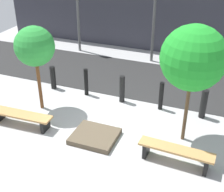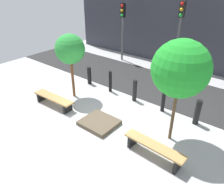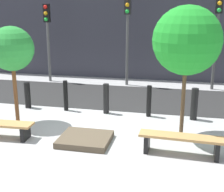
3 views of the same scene
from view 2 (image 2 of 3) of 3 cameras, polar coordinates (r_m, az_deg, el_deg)
The scene contains 15 objects.
ground_plane at distance 8.24m, azimuth -2.67°, elevation -6.95°, with size 18.00×18.00×0.00m, color #A6A6A6.
road_strip at distance 11.17m, azimuth 11.33°, elevation 2.79°, with size 18.00×3.36×0.01m, color #282828.
building_facade at distance 13.53m, azimuth 19.59°, elevation 15.87°, with size 16.20×0.50×4.26m, color #33333D.
bench_left at distance 9.41m, azimuth -15.00°, elevation -0.80°, with size 2.01×0.52×0.42m.
bench_right at distance 6.76m, azimuth 10.86°, elevation -13.20°, with size 1.95×0.47×0.48m.
planter_bed at distance 8.11m, azimuth -3.35°, elevation -6.97°, with size 1.27×1.13×0.15m, color brown.
tree_behind_left_bench at distance 9.31m, azimuth -10.91°, elevation 11.85°, with size 1.24×1.24×2.80m.
tree_behind_right_bench at distance 6.53m, azimuth 17.49°, elevation 6.74°, with size 1.70×1.70×3.36m.
bollard_far_left at distance 11.03m, azimuth -5.96°, elevation 5.34°, with size 0.20×0.20×0.87m, color black.
bollard_left at distance 10.16m, azimuth -0.46°, elevation 3.77°, with size 0.14×0.14×1.00m, color black.
bollard_center at distance 9.45m, azimuth 5.94°, elevation 1.44°, with size 0.19×0.19×0.97m, color black.
bollard_right at distance 8.88m, azimuth 13.26°, elevation -1.10°, with size 0.15×0.15×0.98m, color black.
bollard_far_right at distance 8.50m, azimuth 21.41°, elevation -3.98°, with size 0.21×0.21×0.97m, color black.
traffic_light_west at distance 13.86m, azimuth 2.78°, elevation 18.75°, with size 0.28×0.27×3.43m.
traffic_light_mid_west at distance 12.08m, azimuth 17.29°, elevation 17.12°, with size 0.28×0.27×3.78m.
Camera 2 is at (4.49, -4.94, 4.82)m, focal length 35.00 mm.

